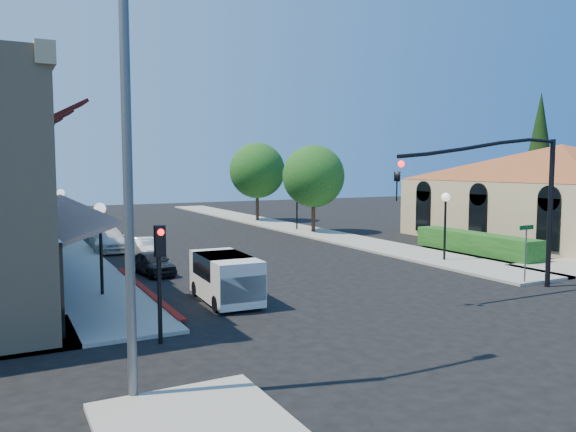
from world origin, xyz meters
name	(u,v)px	position (x,y,z in m)	size (l,w,h in m)	color
ground	(420,320)	(0.00, 0.00, 0.00)	(120.00, 120.00, 0.00)	black
sidewalk_left	(51,239)	(-8.75, 27.00, 0.06)	(3.50, 50.00, 0.12)	#9C998D
sidewalk_right	(282,226)	(8.75, 27.00, 0.06)	(3.50, 50.00, 0.12)	#9C998D
curb_red_strip	(145,293)	(-6.90, 8.00, 0.00)	(0.25, 10.00, 0.06)	maroon
mission_building	(560,184)	(21.99, 11.50, 3.75)	(30.12, 30.12, 6.40)	tan
hedge	(475,255)	(11.70, 9.00, 0.00)	(1.40, 8.00, 1.10)	#164614
conifer_far	(539,149)	(28.00, 18.00, 6.36)	(3.20, 3.20, 11.00)	#312213
street_tree_a	(313,176)	(8.80, 22.00, 4.19)	(4.56, 4.56, 6.48)	#312213
street_tree_b	(257,171)	(8.80, 32.00, 4.54)	(4.94, 4.94, 7.02)	#312213
signal_mast_arm	(514,188)	(5.86, 1.50, 4.09)	(8.01, 0.39, 6.00)	black
secondary_signal	(160,262)	(-8.00, 1.41, 2.32)	(0.28, 0.42, 3.32)	black
cobra_streetlight	(144,149)	(-9.15, -2.00, 5.27)	(3.60, 0.25, 9.31)	#595B5E
street_name_sign	(526,244)	(7.50, 2.20, 1.70)	(0.80, 0.06, 2.50)	#595B5E
lamppost_left_near	(100,225)	(-8.50, 8.00, 2.74)	(0.44, 0.44, 3.57)	black
lamppost_left_far	(61,203)	(-8.50, 22.00, 2.74)	(0.44, 0.44, 3.57)	black
lamppost_right_near	(445,209)	(8.50, 8.00, 2.74)	(0.44, 0.44, 3.57)	black
lamppost_right_far	(297,195)	(8.50, 24.00, 2.74)	(0.44, 0.44, 3.57)	black
white_van	(226,275)	(-4.63, 5.15, 0.98)	(1.85, 3.91, 1.70)	silver
parked_car_a	(153,263)	(-5.69, 11.59, 0.53)	(1.26, 3.12, 1.06)	black
parked_car_b	(144,247)	(-4.85, 16.81, 0.52)	(1.11, 3.18, 1.05)	#AAAEAF
parked_car_c	(108,239)	(-6.20, 20.00, 0.66)	(1.86, 4.57, 1.33)	silver
parked_car_d	(83,224)	(-6.20, 30.43, 0.59)	(1.95, 4.22, 1.17)	#BABDC0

